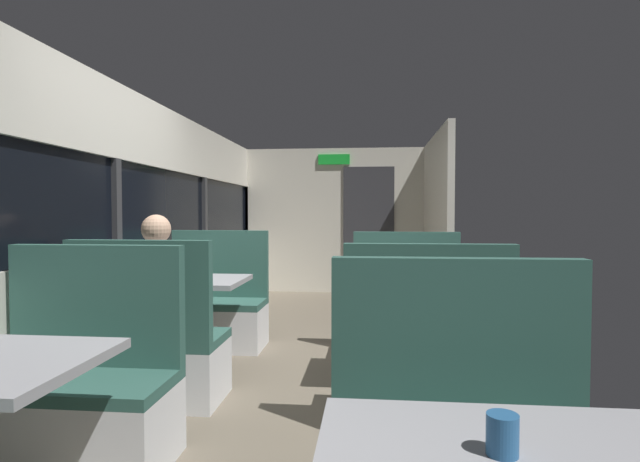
# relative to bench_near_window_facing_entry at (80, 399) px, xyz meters

# --- Properties ---
(ground_plane) EXTENTS (3.30, 9.20, 0.02)m
(ground_plane) POSITION_rel_bench_near_window_facing_entry_xyz_m (0.89, 1.39, -0.34)
(ground_plane) COLOR #665B4C
(carriage_window_panel_left) EXTENTS (0.09, 8.48, 2.30)m
(carriage_window_panel_left) POSITION_rel_bench_near_window_facing_entry_xyz_m (-0.56, 1.39, 0.78)
(carriage_window_panel_left) COLOR beige
(carriage_window_panel_left) RESTS_ON ground_plane
(carriage_end_bulkhead) EXTENTS (2.90, 0.11, 2.30)m
(carriage_end_bulkhead) POSITION_rel_bench_near_window_facing_entry_xyz_m (0.95, 5.59, 0.81)
(carriage_end_bulkhead) COLOR beige
(carriage_end_bulkhead) RESTS_ON ground_plane
(carriage_aisle_panel_right) EXTENTS (0.08, 2.40, 2.30)m
(carriage_aisle_panel_right) POSITION_rel_bench_near_window_facing_entry_xyz_m (2.34, 4.39, 0.82)
(carriage_aisle_panel_right) COLOR beige
(carriage_aisle_panel_right) RESTS_ON ground_plane
(bench_near_window_facing_entry) EXTENTS (0.95, 0.50, 1.10)m
(bench_near_window_facing_entry) POSITION_rel_bench_near_window_facing_entry_xyz_m (0.00, 0.00, 0.00)
(bench_near_window_facing_entry) COLOR silver
(bench_near_window_facing_entry) RESTS_ON ground_plane
(dining_table_mid_window) EXTENTS (0.90, 0.70, 0.74)m
(dining_table_mid_window) POSITION_rel_bench_near_window_facing_entry_xyz_m (0.00, 1.52, 0.31)
(dining_table_mid_window) COLOR #9E9EA3
(dining_table_mid_window) RESTS_ON ground_plane
(bench_mid_window_facing_end) EXTENTS (0.95, 0.50, 1.10)m
(bench_mid_window_facing_end) POSITION_rel_bench_near_window_facing_entry_xyz_m (0.00, 0.82, 0.00)
(bench_mid_window_facing_end) COLOR silver
(bench_mid_window_facing_end) RESTS_ON ground_plane
(bench_mid_window_facing_entry) EXTENTS (0.95, 0.50, 1.10)m
(bench_mid_window_facing_entry) POSITION_rel_bench_near_window_facing_entry_xyz_m (0.00, 2.22, 0.00)
(bench_mid_window_facing_entry) COLOR silver
(bench_mid_window_facing_entry) RESTS_ON ground_plane
(dining_table_rear_aisle) EXTENTS (0.90, 0.70, 0.74)m
(dining_table_rear_aisle) POSITION_rel_bench_near_window_facing_entry_xyz_m (1.79, 1.32, 0.31)
(dining_table_rear_aisle) COLOR #9E9EA3
(dining_table_rear_aisle) RESTS_ON ground_plane
(bench_rear_aisle_facing_end) EXTENTS (0.95, 0.50, 1.10)m
(bench_rear_aisle_facing_end) POSITION_rel_bench_near_window_facing_entry_xyz_m (1.79, 0.62, 0.00)
(bench_rear_aisle_facing_end) COLOR silver
(bench_rear_aisle_facing_end) RESTS_ON ground_plane
(bench_rear_aisle_facing_entry) EXTENTS (0.95, 0.50, 1.10)m
(bench_rear_aisle_facing_entry) POSITION_rel_bench_near_window_facing_entry_xyz_m (1.79, 2.02, 0.00)
(bench_rear_aisle_facing_entry) COLOR silver
(bench_rear_aisle_facing_entry) RESTS_ON ground_plane
(seated_passenger) EXTENTS (0.47, 0.55, 1.26)m
(seated_passenger) POSITION_rel_bench_near_window_facing_entry_xyz_m (0.00, 0.89, 0.21)
(seated_passenger) COLOR #26262D
(seated_passenger) RESTS_ON ground_plane
(coffee_cup_primary) EXTENTS (0.07, 0.07, 0.09)m
(coffee_cup_primary) POSITION_rel_bench_near_window_facing_entry_xyz_m (0.08, 1.58, 0.46)
(coffee_cup_primary) COLOR #26598C
(coffee_cup_primary) RESTS_ON dining_table_mid_window
(coffee_cup_secondary) EXTENTS (0.07, 0.07, 0.09)m
(coffee_cup_secondary) POSITION_rel_bench_near_window_facing_entry_xyz_m (1.75, -1.25, 0.46)
(coffee_cup_secondary) COLOR #26598C
(coffee_cup_secondary) RESTS_ON dining_table_front_aisle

